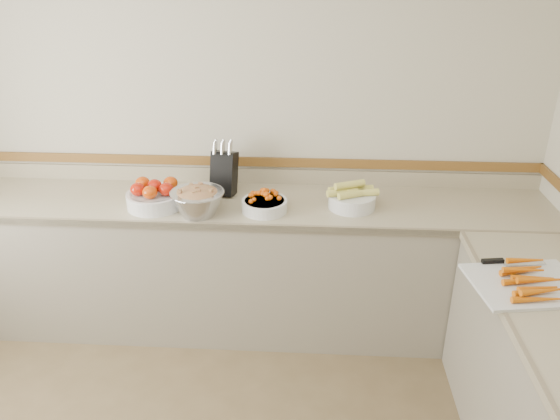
# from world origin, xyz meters

# --- Properties ---
(back_wall) EXTENTS (4.00, 0.00, 4.00)m
(back_wall) POSITION_xyz_m (0.00, 2.00, 1.30)
(back_wall) COLOR #BDB49B
(back_wall) RESTS_ON ground_plane
(counter_back) EXTENTS (4.00, 0.65, 1.08)m
(counter_back) POSITION_xyz_m (0.00, 1.68, 0.45)
(counter_back) COLOR tan
(counter_back) RESTS_ON ground_plane
(knife_block) EXTENTS (0.18, 0.20, 0.36)m
(knife_block) POSITION_xyz_m (-0.03, 1.80, 1.05)
(knife_block) COLOR black
(knife_block) RESTS_ON counter_back
(tomato_bowl) EXTENTS (0.34, 0.34, 0.17)m
(tomato_bowl) POSITION_xyz_m (-0.42, 1.57, 0.97)
(tomato_bowl) COLOR silver
(tomato_bowl) RESTS_ON counter_back
(cherry_tomato_bowl) EXTENTS (0.27, 0.27, 0.15)m
(cherry_tomato_bowl) POSITION_xyz_m (0.24, 1.55, 0.95)
(cherry_tomato_bowl) COLOR silver
(cherry_tomato_bowl) RESTS_ON counter_back
(corn_bowl) EXTENTS (0.32, 0.29, 0.17)m
(corn_bowl) POSITION_xyz_m (0.76, 1.63, 0.96)
(corn_bowl) COLOR silver
(corn_bowl) RESTS_ON counter_back
(rhubarb_bowl) EXTENTS (0.32, 0.32, 0.18)m
(rhubarb_bowl) POSITION_xyz_m (-0.14, 1.47, 0.99)
(rhubarb_bowl) COLOR #B2B2BA
(rhubarb_bowl) RESTS_ON counter_back
(cutting_board) EXTENTS (0.55, 0.46, 0.07)m
(cutting_board) POSITION_xyz_m (1.52, 0.81, 0.92)
(cutting_board) COLOR silver
(cutting_board) RESTS_ON counter_right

